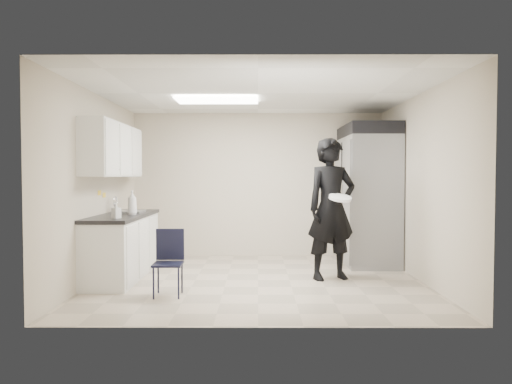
{
  "coord_description": "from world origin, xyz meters",
  "views": [
    {
      "loc": [
        -0.01,
        -6.33,
        1.46
      ],
      "look_at": [
        -0.03,
        0.2,
        1.23
      ],
      "focal_mm": 32.0,
      "sensor_mm": 36.0,
      "label": 1
    }
  ],
  "objects_px": {
    "folding_chair": "(168,264)",
    "lower_counter": "(123,247)",
    "man_tuxedo": "(331,209)",
    "commercial_fridge": "(367,200)"
  },
  "relations": [
    {
      "from": "commercial_fridge",
      "to": "man_tuxedo",
      "type": "distance_m",
      "value": 1.43
    },
    {
      "from": "man_tuxedo",
      "to": "commercial_fridge",
      "type": "bearing_deg",
      "value": 37.64
    },
    {
      "from": "folding_chair",
      "to": "lower_counter",
      "type": "bearing_deg",
      "value": 127.81
    },
    {
      "from": "commercial_fridge",
      "to": "folding_chair",
      "type": "relative_size",
      "value": 2.69
    },
    {
      "from": "folding_chair",
      "to": "man_tuxedo",
      "type": "relative_size",
      "value": 0.39
    },
    {
      "from": "folding_chair",
      "to": "man_tuxedo",
      "type": "bearing_deg",
      "value": 22.07
    },
    {
      "from": "commercial_fridge",
      "to": "folding_chair",
      "type": "height_order",
      "value": "commercial_fridge"
    },
    {
      "from": "folding_chair",
      "to": "man_tuxedo",
      "type": "xyz_separation_m",
      "value": [
        2.13,
        0.93,
        0.61
      ]
    },
    {
      "from": "commercial_fridge",
      "to": "man_tuxedo",
      "type": "height_order",
      "value": "commercial_fridge"
    },
    {
      "from": "lower_counter",
      "to": "man_tuxedo",
      "type": "height_order",
      "value": "man_tuxedo"
    }
  ]
}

